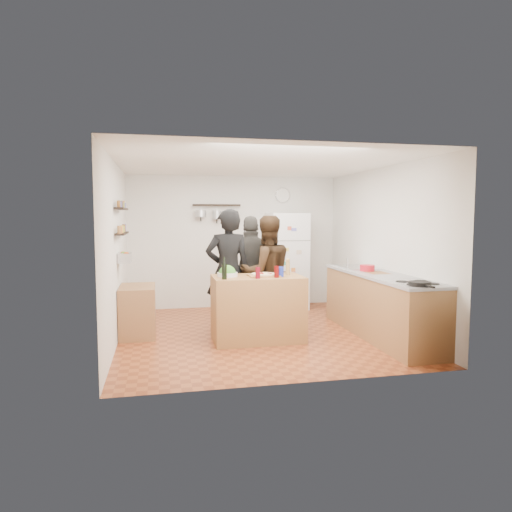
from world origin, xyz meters
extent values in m
plane|color=brown|center=(0.00, 0.00, 0.00)|extent=(4.20, 4.20, 0.00)
plane|color=white|center=(0.00, 0.00, 2.50)|extent=(4.20, 4.20, 0.00)
plane|color=silver|center=(0.00, 2.10, 1.25)|extent=(4.00, 0.00, 4.00)
plane|color=silver|center=(-2.00, 0.00, 1.25)|extent=(0.00, 4.20, 4.20)
plane|color=silver|center=(2.00, 0.00, 1.25)|extent=(0.00, 4.20, 4.20)
cube|color=olive|center=(-0.08, -0.38, 0.46)|extent=(1.25, 0.72, 0.91)
cube|color=olive|center=(0.00, -0.40, 0.92)|extent=(0.42, 0.34, 0.02)
cylinder|color=#D0B989|center=(0.00, -0.40, 0.94)|extent=(0.34, 0.34, 0.02)
cylinder|color=silver|center=(-0.50, -0.33, 0.94)|extent=(0.28, 0.28, 0.06)
cylinder|color=black|center=(-0.58, -0.60, 1.01)|extent=(0.07, 0.07, 0.21)
cylinder|color=#610814|center=(-0.13, -0.62, 0.99)|extent=(0.06, 0.06, 0.15)
cylinder|color=#520707|center=(0.14, -0.58, 0.99)|extent=(0.07, 0.07, 0.16)
cylinder|color=#9E7942|center=(0.37, -0.33, 1.00)|extent=(0.06, 0.06, 0.19)
cylinder|color=#1B2997|center=(0.22, -0.50, 0.98)|extent=(0.08, 0.08, 0.14)
imported|color=black|center=(-0.41, 0.17, 0.93)|extent=(0.69, 0.46, 1.85)
imported|color=black|center=(0.19, 0.19, 0.88)|extent=(0.92, 0.76, 1.75)
imported|color=#2F2D2A|center=(0.04, 0.61, 0.88)|extent=(1.06, 0.52, 1.75)
cube|color=#9E7042|center=(1.70, -0.55, 0.45)|extent=(0.63, 2.63, 0.90)
cube|color=white|center=(1.70, -1.50, 0.91)|extent=(0.60, 0.62, 0.02)
cylinder|color=black|center=(1.60, -1.72, 0.95)|extent=(0.26, 0.26, 0.05)
cube|color=silver|center=(1.70, 0.30, 0.92)|extent=(0.50, 0.80, 0.03)
cube|color=brown|center=(1.70, -0.43, 0.91)|extent=(0.30, 0.40, 0.02)
cylinder|color=red|center=(1.65, -0.22, 0.97)|extent=(0.22, 0.22, 0.09)
cube|color=white|center=(0.95, 1.75, 0.90)|extent=(0.70, 0.68, 1.80)
cylinder|color=silver|center=(0.95, 2.08, 2.15)|extent=(0.30, 0.03, 0.30)
cube|color=black|center=(-1.93, 0.20, 1.50)|extent=(0.12, 1.00, 0.02)
cube|color=black|center=(-1.93, 0.20, 1.85)|extent=(0.12, 1.00, 0.02)
cube|color=silver|center=(-1.90, 0.20, 1.15)|extent=(0.18, 0.35, 0.14)
cube|color=olive|center=(-1.74, 0.23, 0.36)|extent=(0.50, 0.80, 0.73)
cube|color=black|center=(-0.35, 2.00, 1.95)|extent=(0.90, 0.04, 0.04)
camera|label=1|loc=(-1.41, -6.55, 1.74)|focal=32.00mm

